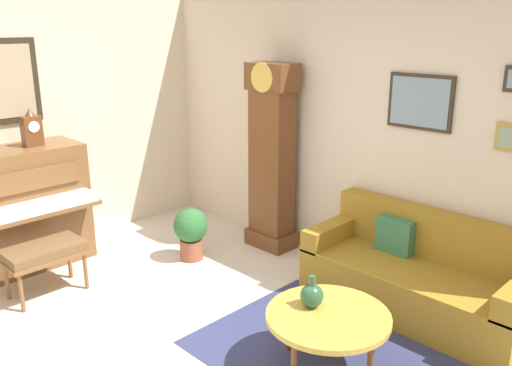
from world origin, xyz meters
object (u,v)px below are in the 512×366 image
(potted_plant, at_px, (191,230))
(piano_bench, at_px, (44,253))
(green_jug, at_px, (312,295))
(grandfather_clock, at_px, (272,163))
(piano, at_px, (12,211))
(couch, at_px, (418,276))
(coffee_table, at_px, (328,318))
(mantel_clock, at_px, (32,129))

(potted_plant, bearing_deg, piano_bench, -103.76)
(green_jug, bearing_deg, grandfather_clock, 140.82)
(piano, distance_m, grandfather_clock, 2.68)
(piano, relative_size, potted_plant, 2.57)
(couch, distance_m, coffee_table, 1.25)
(grandfather_clock, height_order, potted_plant, grandfather_clock)
(piano, xyz_separation_m, grandfather_clock, (1.44, 2.24, 0.34))
(mantel_clock, bearing_deg, piano, -90.51)
(coffee_table, bearing_deg, couch, 88.80)
(piano, distance_m, mantel_clock, 0.84)
(couch, relative_size, mantel_clock, 5.00)
(piano_bench, distance_m, potted_plant, 1.46)
(coffee_table, distance_m, potted_plant, 2.24)
(mantel_clock, height_order, green_jug, mantel_clock)
(piano, xyz_separation_m, couch, (3.29, 2.12, -0.31))
(mantel_clock, relative_size, potted_plant, 0.68)
(piano_bench, bearing_deg, couch, 40.07)
(coffee_table, relative_size, green_jug, 3.67)
(piano, xyz_separation_m, mantel_clock, (0.00, 0.30, 0.78))
(green_jug, bearing_deg, couch, 81.96)
(grandfather_clock, height_order, green_jug, grandfather_clock)
(couch, bearing_deg, potted_plant, -161.58)
(grandfather_clock, bearing_deg, coffee_table, -36.78)
(piano, bearing_deg, couch, 32.81)
(piano, distance_m, couch, 3.92)
(piano_bench, height_order, green_jug, green_jug)
(piano, height_order, grandfather_clock, grandfather_clock)
(coffee_table, distance_m, green_jug, 0.19)
(couch, relative_size, coffee_table, 2.16)
(coffee_table, height_order, potted_plant, potted_plant)
(piano_bench, bearing_deg, grandfather_clock, 72.82)
(couch, bearing_deg, green_jug, -98.04)
(green_jug, bearing_deg, piano, -164.30)
(coffee_table, bearing_deg, piano, -164.97)
(mantel_clock, distance_m, green_jug, 3.28)
(green_jug, height_order, potted_plant, green_jug)
(couch, bearing_deg, grandfather_clock, 176.27)
(grandfather_clock, height_order, mantel_clock, grandfather_clock)
(piano, height_order, coffee_table, piano)
(piano, xyz_separation_m, potted_plant, (1.08, 1.38, -0.30))
(couch, height_order, green_jug, couch)
(piano, bearing_deg, grandfather_clock, 57.32)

